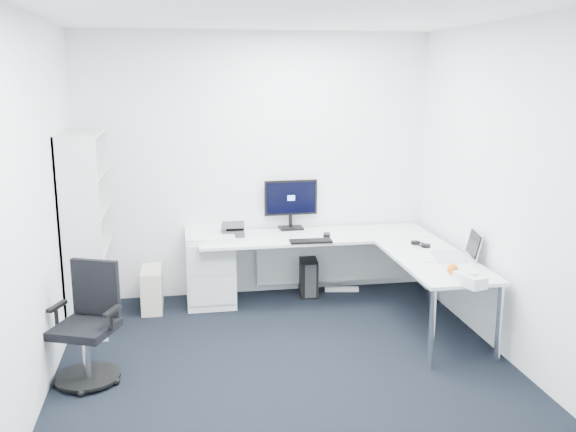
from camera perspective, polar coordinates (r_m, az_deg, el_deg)
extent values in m
plane|color=black|center=(5.03, 0.38, -14.47)|extent=(4.20, 4.20, 0.00)
plane|color=white|center=(4.50, 0.43, 17.85)|extent=(4.20, 4.20, 0.00)
cube|color=white|center=(6.62, -2.85, 4.45)|extent=(3.60, 0.02, 2.70)
cube|color=white|center=(2.61, 8.74, -8.62)|extent=(3.60, 0.02, 2.70)
cube|color=white|center=(4.61, -22.17, -0.08)|extent=(0.02, 4.20, 2.70)
cube|color=white|center=(5.20, 20.32, 1.41)|extent=(0.02, 4.20, 2.70)
cube|color=silver|center=(6.55, -6.93, -4.56)|extent=(0.48, 0.60, 0.73)
cube|color=black|center=(6.81, 1.78, -5.31)|extent=(0.22, 0.42, 0.39)
cube|color=beige|center=(6.49, -11.99, -6.38)|extent=(0.20, 0.44, 0.42)
cube|color=silver|center=(6.94, 4.79, -6.51)|extent=(0.36, 0.12, 0.04)
cube|color=black|center=(6.21, 2.04, -2.24)|extent=(0.41, 0.16, 0.02)
cube|color=black|center=(6.41, 3.47, -1.70)|extent=(0.09, 0.12, 0.03)
cube|color=silver|center=(5.85, 11.89, -3.47)|extent=(0.15, 0.42, 0.01)
sphere|color=orange|center=(5.38, 14.41, -4.60)|extent=(0.09, 0.09, 0.09)
cube|color=silver|center=(5.14, 15.87, -5.50)|extent=(0.20, 0.28, 0.09)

